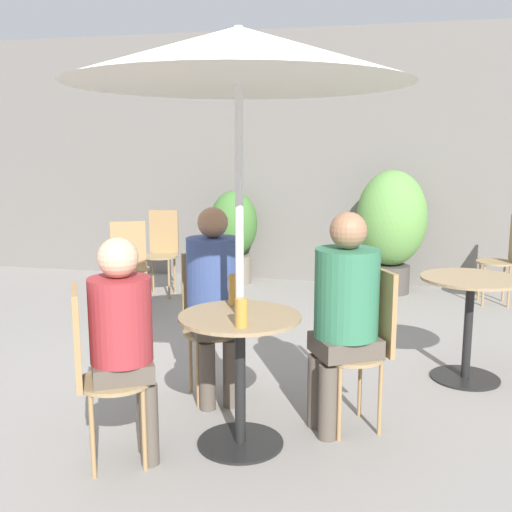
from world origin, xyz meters
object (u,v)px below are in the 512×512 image
object	(u,v)px
seated_person_1	(214,289)
potted_plant_1	(391,224)
seated_person_0	(344,305)
beer_glass_0	(242,313)
bistro_chair_3	(129,260)
bistro_chair_4	(162,245)
bistro_chair_5	(506,252)
potted_plant_0	(234,232)
bistro_chair_1	(209,312)
cafe_table_near	(240,358)
umbrella	(239,57)
beer_glass_1	(235,290)
bistro_chair_2	(95,362)
cafe_table_far	(469,310)
bistro_chair_0	(367,335)
seated_person_2	(124,330)

from	to	relation	value
seated_person_1	potted_plant_1	size ratio (longest dim) A/B	0.91
seated_person_0	beer_glass_0	xyz separation A→B (m)	(-0.47, -0.50, 0.06)
bistro_chair_3	bistro_chair_4	world-z (taller)	same
bistro_chair_5	potted_plant_0	bearing A→B (deg)	-99.27
bistro_chair_3	potted_plant_1	world-z (taller)	potted_plant_1
bistro_chair_1	potted_plant_0	world-z (taller)	potted_plant_0
potted_plant_1	cafe_table_near	bearing A→B (deg)	-101.71
umbrella	seated_person_1	bearing A→B (deg)	119.41
seated_person_0	beer_glass_1	size ratio (longest dim) A/B	7.25
bistro_chair_5	bistro_chair_2	bearing A→B (deg)	-35.78
seated_person_0	seated_person_1	bearing A→B (deg)	-135.05
beer_glass_0	umbrella	world-z (taller)	umbrella
beer_glass_1	potted_plant_0	size ratio (longest dim) A/B	0.16
cafe_table_far	seated_person_1	world-z (taller)	seated_person_1
beer_glass_1	umbrella	size ratio (longest dim) A/B	0.08
bistro_chair_0	bistro_chair_3	xyz separation A→B (m)	(-2.33, 1.93, 0.00)
bistro_chair_1	potted_plant_1	distance (m)	3.39
bistro_chair_1	bistro_chair_3	bearing A→B (deg)	99.12
cafe_table_far	bistro_chair_3	world-z (taller)	bistro_chair_3
bistro_chair_4	potted_plant_0	distance (m)	0.96
bistro_chair_5	seated_person_2	distance (m)	4.58
cafe_table_near	bistro_chair_0	distance (m)	0.76
bistro_chair_4	cafe_table_near	bearing A→B (deg)	-67.99
seated_person_1	cafe_table_near	bearing A→B (deg)	-90.00
beer_glass_1	bistro_chair_3	bearing A→B (deg)	127.26
cafe_table_near	seated_person_0	world-z (taller)	seated_person_0
beer_glass_1	bistro_chair_1	bearing A→B (deg)	122.40
bistro_chair_5	beer_glass_1	size ratio (longest dim) A/B	5.35
seated_person_2	beer_glass_1	size ratio (longest dim) A/B	6.75
bistro_chair_1	umbrella	size ratio (longest dim) A/B	0.43
seated_person_0	potted_plant_0	bearing A→B (deg)	174.18
seated_person_0	bistro_chair_1	bearing A→B (deg)	-141.23
bistro_chair_1	bistro_chair_2	bearing A→B (deg)	-135.00
bistro_chair_2	umbrella	size ratio (longest dim) A/B	0.43
cafe_table_far	potted_plant_1	xyz separation A→B (m)	(-0.54, 2.56, 0.28)
seated_person_2	umbrella	distance (m)	1.48
bistro_chair_3	potted_plant_0	distance (m)	1.75
cafe_table_near	seated_person_2	distance (m)	0.64
cafe_table_far	beer_glass_0	distance (m)	1.97
bistro_chair_0	bistro_chair_2	size ratio (longest dim) A/B	1.00
bistro_chair_3	bistro_chair_5	size ratio (longest dim) A/B	1.00
cafe_table_near	seated_person_0	xyz separation A→B (m)	(0.53, 0.30, 0.25)
bistro_chair_2	beer_glass_0	size ratio (longest dim) A/B	6.47
bistro_chair_3	bistro_chair_1	bearing A→B (deg)	105.04
bistro_chair_2	beer_glass_1	xyz separation A→B (m)	(0.58, 0.57, 0.27)
bistro_chair_0	seated_person_0	size ratio (longest dim) A/B	0.74
bistro_chair_5	seated_person_1	world-z (taller)	seated_person_1
potted_plant_0	umbrella	distance (m)	4.32
cafe_table_near	beer_glass_1	bearing A→B (deg)	111.67
bistro_chair_0	seated_person_2	xyz separation A→B (m)	(-1.19, -0.67, 0.15)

